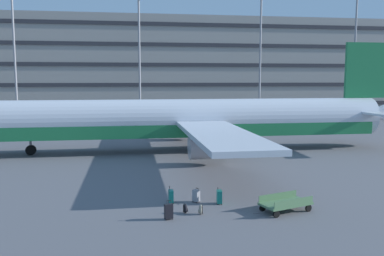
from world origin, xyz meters
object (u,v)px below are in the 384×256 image
(airliner, at_px, (191,120))
(baggage_cart, at_px, (286,203))
(suitcase_upright, at_px, (171,196))
(backpack_large, at_px, (186,209))
(suitcase_laid_flat, at_px, (196,196))
(backpack_silver, at_px, (201,210))
(suitcase_scuffed, at_px, (169,211))
(suitcase_black, at_px, (219,197))

(airliner, bearing_deg, baggage_cart, -83.34)
(suitcase_upright, xyz_separation_m, backpack_large, (0.57, -1.84, -0.15))
(suitcase_laid_flat, height_order, backpack_silver, suitcase_laid_flat)
(backpack_large, bearing_deg, backpack_silver, -23.61)
(suitcase_laid_flat, relative_size, backpack_large, 1.48)
(backpack_silver, bearing_deg, suitcase_scuffed, -162.54)
(suitcase_upright, relative_size, suitcase_scuffed, 0.95)
(airliner, distance_m, suitcase_laid_flat, 16.63)
(suitcase_scuffed, bearing_deg, suitcase_black, 35.54)
(airliner, relative_size, suitcase_black, 48.37)
(airliner, relative_size, baggage_cart, 12.95)
(airliner, bearing_deg, backpack_silver, -96.94)
(airliner, height_order, suitcase_black, airliner)
(suitcase_scuffed, distance_m, backpack_large, 1.27)
(suitcase_upright, height_order, suitcase_laid_flat, suitcase_upright)
(suitcase_black, xyz_separation_m, suitcase_upright, (-2.59, 0.56, -0.02))
(airliner, relative_size, backpack_large, 81.23)
(backpack_large, relative_size, backpack_silver, 0.94)
(suitcase_upright, xyz_separation_m, suitcase_scuffed, (-0.37, -2.68, 0.03))
(suitcase_scuffed, bearing_deg, backpack_large, 41.74)
(backpack_large, distance_m, baggage_cart, 5.15)
(backpack_large, height_order, backpack_silver, backpack_silver)
(suitcase_black, relative_size, suitcase_laid_flat, 1.14)
(suitcase_upright, bearing_deg, backpack_large, -72.92)
(suitcase_upright, relative_size, backpack_large, 1.74)
(backpack_large, bearing_deg, airliner, 80.71)
(suitcase_scuffed, bearing_deg, suitcase_upright, 82.16)
(suitcase_scuffed, relative_size, backpack_large, 1.84)
(suitcase_black, xyz_separation_m, backpack_large, (-2.03, -1.28, -0.17))
(airliner, xyz_separation_m, suitcase_scuffed, (-3.89, -18.89, -2.50))
(suitcase_laid_flat, height_order, backpack_large, suitcase_laid_flat)
(baggage_cart, bearing_deg, suitcase_scuffed, -176.74)
(suitcase_laid_flat, bearing_deg, suitcase_upright, 176.49)
(suitcase_black, xyz_separation_m, suitcase_laid_flat, (-1.20, 0.48, -0.03))
(suitcase_laid_flat, bearing_deg, airliner, 82.55)
(suitcase_black, distance_m, backpack_large, 2.40)
(suitcase_black, relative_size, backpack_large, 1.68)
(baggage_cart, bearing_deg, suitcase_black, 150.21)
(suitcase_laid_flat, bearing_deg, suitcase_black, -21.67)
(suitcase_upright, height_order, backpack_silver, suitcase_upright)
(airliner, distance_m, backpack_silver, 18.70)
(suitcase_laid_flat, relative_size, backpack_silver, 1.39)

